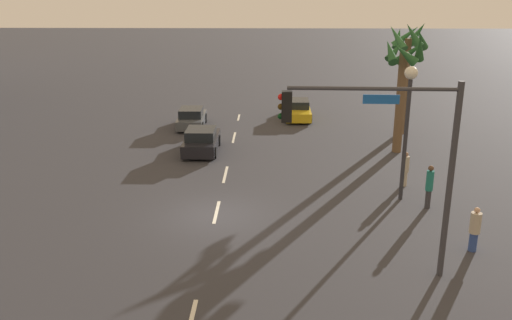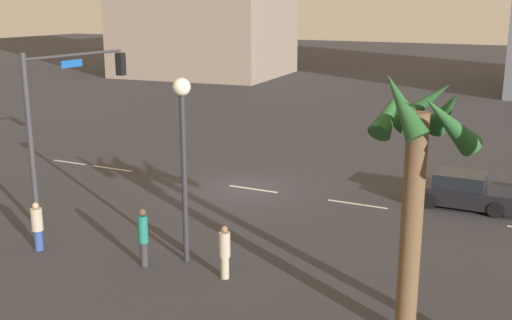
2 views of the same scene
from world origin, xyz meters
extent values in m
plane|color=#333338|center=(0.00, 0.00, 0.00)|extent=(220.00, 220.00, 0.00)
cube|color=silver|center=(-5.24, 0.00, 0.01)|extent=(2.58, 0.14, 0.01)
cube|color=silver|center=(-0.37, 0.00, 0.01)|extent=(2.43, 0.14, 0.01)
cube|color=silver|center=(7.70, 0.00, 0.01)|extent=(2.49, 0.14, 0.01)
cube|color=silver|center=(10.48, 0.00, 0.01)|extent=(2.14, 0.14, 0.01)
cube|color=black|center=(-9.31, -1.68, 0.51)|extent=(4.16, 1.84, 0.70)
cube|color=black|center=(-9.06, -1.68, 1.14)|extent=(2.00, 1.62, 0.56)
cylinder|color=black|center=(-10.60, -2.55, 0.32)|extent=(0.64, 0.22, 0.64)
cylinder|color=black|center=(-10.60, -0.81, 0.32)|extent=(0.64, 0.22, 0.64)
cylinder|color=black|center=(-8.02, -2.56, 0.32)|extent=(0.64, 0.22, 0.64)
cylinder|color=black|center=(-8.02, -0.82, 0.32)|extent=(0.64, 0.22, 0.64)
cylinder|color=#38383D|center=(4.73, 7.91, 3.23)|extent=(0.20, 0.20, 6.47)
cylinder|color=#38383D|center=(4.65, 5.32, 6.22)|extent=(0.27, 5.18, 0.12)
cube|color=black|center=(4.58, 2.74, 5.64)|extent=(0.33, 0.33, 0.95)
sphere|color=red|center=(4.57, 2.56, 5.94)|extent=(0.20, 0.20, 0.20)
sphere|color=#392605|center=(4.57, 2.56, 5.64)|extent=(0.20, 0.20, 0.20)
sphere|color=black|center=(4.57, 2.56, 5.34)|extent=(0.20, 0.20, 0.20)
cube|color=#1959B2|center=(4.66, 5.58, 5.90)|extent=(0.07, 1.10, 0.28)
cylinder|color=#2D2D33|center=(-2.06, 8.17, 2.71)|extent=(0.18, 0.18, 5.42)
sphere|color=#F2EACC|center=(-2.06, 8.17, 5.70)|extent=(0.56, 0.56, 0.56)
cylinder|color=#B2A58C|center=(-3.80, 8.74, 0.35)|extent=(0.28, 0.28, 0.71)
cylinder|color=#B2A58C|center=(-3.80, 8.74, 1.09)|extent=(0.38, 0.38, 0.77)
sphere|color=#8C664C|center=(-3.80, 8.74, 1.59)|extent=(0.21, 0.21, 0.21)
cylinder|color=#2D478C|center=(2.96, 9.61, 0.35)|extent=(0.38, 0.38, 0.71)
cylinder|color=#B2A58C|center=(2.96, 9.61, 1.10)|extent=(0.51, 0.51, 0.77)
sphere|color=tan|center=(2.96, 9.61, 1.59)|extent=(0.21, 0.21, 0.21)
cylinder|color=#333338|center=(-1.06, 9.10, 0.40)|extent=(0.33, 0.33, 0.81)
cylinder|color=#1E7266|center=(-1.06, 9.10, 1.25)|extent=(0.45, 0.45, 0.88)
sphere|color=brown|center=(-1.06, 9.10, 1.81)|extent=(0.24, 0.24, 0.24)
cylinder|color=brown|center=(-9.53, 9.66, 2.86)|extent=(0.52, 0.52, 5.72)
cone|color=#235628|center=(-8.82, 9.55, 5.68)|extent=(0.78, 1.53, 1.34)
cone|color=#235628|center=(-9.31, 10.41, 5.98)|extent=(1.42, 0.90, 1.62)
cone|color=#235628|center=(-10.30, 10.21, 5.64)|extent=(1.52, 1.81, 1.63)
cone|color=#235628|center=(-10.05, 9.27, 5.73)|extent=(1.24, 1.40, 1.32)
cone|color=#235628|center=(-9.42, 8.86, 5.77)|extent=(1.66, 0.76, 1.47)
camera|label=1|loc=(20.90, 2.17, 9.12)|focal=38.07mm
camera|label=2|loc=(-12.47, 24.00, 8.17)|focal=43.59mm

